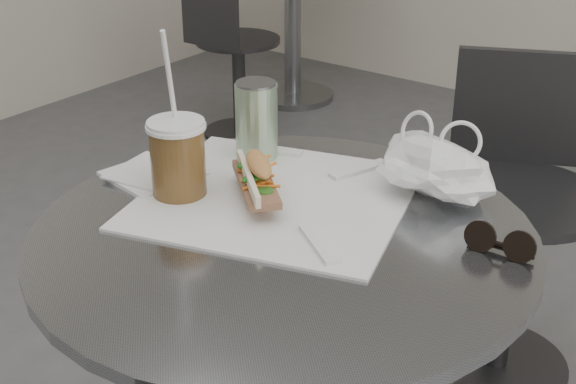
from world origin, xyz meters
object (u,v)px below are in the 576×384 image
Objects in this scene: iced_coffee at (178,158)px; drink_can at (256,121)px; cafe_table at (283,377)px; bg_table at (293,4)px; bg_chair at (233,70)px; banh_mi at (257,180)px; chair_far at (509,240)px; sunglasses at (500,243)px.

iced_coffee reaches higher than drink_can.
drink_can is at bearing 136.75° from cafe_table.
bg_table is at bearing 124.83° from drink_can.
banh_mi is (1.41, -1.59, 0.48)m from bg_chair.
iced_coffee is 1.94× the size of drink_can.
drink_can reaches higher than bg_table.
drink_can is (-0.20, 0.19, 0.35)m from cafe_table.
iced_coffee reaches higher than cafe_table.
bg_chair is at bearing 131.86° from drink_can.
iced_coffee reaches higher than banh_mi.
chair_far reaches higher than cafe_table.
cafe_table is at bearing 62.58° from chair_far.
drink_can is (1.30, -1.45, 0.51)m from bg_chair.
chair_far is 5.50× the size of drink_can.
bg_table is at bearing 99.60° from bg_chair.
drink_can is (-0.11, 0.14, 0.03)m from banh_mi.
bg_chair is 2.17m from banh_mi.
iced_coffee is at bearing -91.70° from drink_can.
drink_can reaches higher than sunglasses.
bg_chair is at bearing 173.22° from banh_mi.
sunglasses is at bearing 52.51° from banh_mi.
sunglasses reaches higher than bg_table.
cafe_table is 1.03× the size of bg_table.
cafe_table is 2.74× the size of iced_coffee.
chair_far is 1.17× the size of bg_chair.
cafe_table is 5.32× the size of drink_can.
drink_can reaches higher than banh_mi.
cafe_table is 0.86m from chair_far.
cafe_table and bg_table have the same top height.
iced_coffee reaches higher than chair_far.
iced_coffee is (-0.25, -0.86, 0.45)m from chair_far.
sunglasses is at bearing -7.34° from drink_can.
sunglasses is at bearing 83.95° from chair_far.
cafe_table is at bearing -48.03° from bg_chair.
bg_table is 3.50× the size of banh_mi.
sunglasses is (0.49, 0.13, -0.05)m from iced_coffee.
banh_mi reaches higher than sunglasses.
bg_table is 2.67× the size of iced_coffee.
cafe_table is 2.72m from bg_table.
drink_can reaches higher than cafe_table.
sunglasses is (0.24, -0.73, 0.41)m from chair_far.
bg_chair is at bearing 132.46° from cafe_table.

